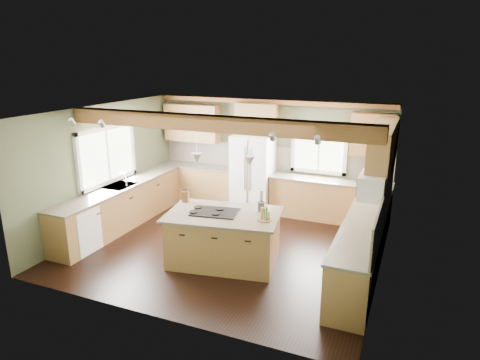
% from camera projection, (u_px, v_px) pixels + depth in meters
% --- Properties ---
extents(floor, '(5.60, 5.60, 0.00)m').
position_uv_depth(floor, '(227.00, 246.00, 8.25)').
color(floor, black).
rests_on(floor, ground).
extents(ceiling, '(5.60, 5.60, 0.00)m').
position_uv_depth(ceiling, '(226.00, 111.00, 7.52)').
color(ceiling, silver).
rests_on(ceiling, wall_back).
extents(wall_back, '(5.60, 0.00, 5.60)m').
position_uv_depth(wall_back, '(271.00, 154.00, 10.10)').
color(wall_back, '#4D553C').
rests_on(wall_back, ground).
extents(wall_left, '(0.00, 5.00, 5.00)m').
position_uv_depth(wall_left, '(105.00, 167.00, 8.93)').
color(wall_left, '#4D553C').
rests_on(wall_left, ground).
extents(wall_right, '(0.00, 5.00, 5.00)m').
position_uv_depth(wall_right, '(386.00, 201.00, 6.84)').
color(wall_right, '#4D553C').
rests_on(wall_right, ground).
extents(ceiling_beam, '(5.55, 0.26, 0.26)m').
position_uv_depth(ceiling_beam, '(211.00, 123.00, 7.03)').
color(ceiling_beam, brown).
rests_on(ceiling_beam, ceiling).
extents(soffit_trim, '(5.55, 0.20, 0.10)m').
position_uv_depth(soffit_trim, '(270.00, 102.00, 9.66)').
color(soffit_trim, brown).
rests_on(soffit_trim, ceiling).
extents(backsplash_back, '(5.58, 0.03, 0.58)m').
position_uv_depth(backsplash_back, '(271.00, 158.00, 10.11)').
color(backsplash_back, brown).
rests_on(backsplash_back, wall_back).
extents(backsplash_right, '(0.03, 3.70, 0.58)m').
position_uv_depth(backsplash_right, '(384.00, 205.00, 6.92)').
color(backsplash_right, brown).
rests_on(backsplash_right, wall_right).
extents(base_cab_back_left, '(2.02, 0.60, 0.88)m').
position_uv_depth(base_cab_back_left, '(199.00, 184.00, 10.74)').
color(base_cab_back_left, brown).
rests_on(base_cab_back_left, floor).
extents(counter_back_left, '(2.06, 0.64, 0.04)m').
position_uv_depth(counter_back_left, '(198.00, 166.00, 10.61)').
color(counter_back_left, '#463E33').
rests_on(counter_back_left, base_cab_back_left).
extents(base_cab_back_right, '(2.62, 0.60, 0.88)m').
position_uv_depth(base_cab_back_right, '(329.00, 200.00, 9.52)').
color(base_cab_back_right, brown).
rests_on(base_cab_back_right, floor).
extents(counter_back_right, '(2.66, 0.64, 0.04)m').
position_uv_depth(counter_back_right, '(330.00, 181.00, 9.39)').
color(counter_back_right, '#463E33').
rests_on(counter_back_right, base_cab_back_right).
extents(base_cab_left, '(0.60, 3.70, 0.88)m').
position_uv_depth(base_cab_left, '(122.00, 207.00, 9.11)').
color(base_cab_left, brown).
rests_on(base_cab_left, floor).
extents(counter_left, '(0.64, 3.74, 0.04)m').
position_uv_depth(counter_left, '(120.00, 186.00, 8.98)').
color(counter_left, '#463E33').
rests_on(counter_left, base_cab_left).
extents(base_cab_right, '(0.60, 3.70, 0.88)m').
position_uv_depth(base_cab_right, '(363.00, 246.00, 7.24)').
color(base_cab_right, brown).
rests_on(base_cab_right, floor).
extents(counter_right, '(0.64, 3.74, 0.04)m').
position_uv_depth(counter_right, '(365.00, 221.00, 7.11)').
color(counter_right, '#463E33').
rests_on(counter_right, base_cab_right).
extents(upper_cab_back_left, '(1.40, 0.35, 0.90)m').
position_uv_depth(upper_cab_back_left, '(192.00, 123.00, 10.51)').
color(upper_cab_back_left, brown).
rests_on(upper_cab_back_left, wall_back).
extents(upper_cab_over_fridge, '(0.96, 0.35, 0.70)m').
position_uv_depth(upper_cab_over_fridge, '(257.00, 119.00, 9.82)').
color(upper_cab_over_fridge, brown).
rests_on(upper_cab_over_fridge, wall_back).
extents(upper_cab_right, '(0.35, 2.20, 0.90)m').
position_uv_depth(upper_cab_right, '(383.00, 150.00, 7.52)').
color(upper_cab_right, brown).
rests_on(upper_cab_right, wall_right).
extents(upper_cab_back_corner, '(0.90, 0.35, 0.90)m').
position_uv_depth(upper_cab_back_corner, '(373.00, 135.00, 8.90)').
color(upper_cab_back_corner, brown).
rests_on(upper_cab_back_corner, wall_back).
extents(window_left, '(0.04, 1.60, 1.05)m').
position_uv_depth(window_left, '(106.00, 155.00, 8.90)').
color(window_left, white).
rests_on(window_left, wall_left).
extents(window_back, '(1.10, 0.04, 1.00)m').
position_uv_depth(window_back, '(319.00, 148.00, 9.58)').
color(window_back, white).
rests_on(window_back, wall_back).
extents(sink, '(0.50, 0.65, 0.03)m').
position_uv_depth(sink, '(120.00, 186.00, 8.98)').
color(sink, '#262628').
rests_on(sink, counter_left).
extents(faucet, '(0.02, 0.02, 0.28)m').
position_uv_depth(faucet, '(126.00, 180.00, 8.87)').
color(faucet, '#B2B2B7').
rests_on(faucet, sink).
extents(dishwasher, '(0.60, 0.60, 0.84)m').
position_uv_depth(dishwasher, '(78.00, 229.00, 7.96)').
color(dishwasher, white).
rests_on(dishwasher, floor).
extents(oven, '(0.60, 0.72, 0.84)m').
position_uv_depth(oven, '(349.00, 282.00, 6.10)').
color(oven, white).
rests_on(oven, floor).
extents(microwave, '(0.40, 0.70, 0.38)m').
position_uv_depth(microwave, '(372.00, 186.00, 6.81)').
color(microwave, white).
rests_on(microwave, wall_right).
extents(pendant_left, '(0.18, 0.18, 0.16)m').
position_uv_depth(pendant_left, '(197.00, 158.00, 7.22)').
color(pendant_left, '#B2B2B7').
rests_on(pendant_left, ceiling).
extents(pendant_right, '(0.18, 0.18, 0.16)m').
position_uv_depth(pendant_right, '(250.00, 161.00, 7.02)').
color(pendant_right, '#B2B2B7').
rests_on(pendant_right, ceiling).
extents(refrigerator, '(0.90, 0.74, 1.80)m').
position_uv_depth(refrigerator, '(253.00, 173.00, 9.99)').
color(refrigerator, white).
rests_on(refrigerator, floor).
extents(island, '(1.99, 1.41, 0.88)m').
position_uv_depth(island, '(224.00, 239.00, 7.52)').
color(island, brown).
rests_on(island, floor).
extents(island_top, '(2.13, 1.55, 0.04)m').
position_uv_depth(island_top, '(223.00, 214.00, 7.39)').
color(island_top, '#463E33').
rests_on(island_top, island).
extents(cooktop, '(0.87, 0.65, 0.02)m').
position_uv_depth(cooktop, '(215.00, 212.00, 7.42)').
color(cooktop, black).
rests_on(cooktop, island_top).
extents(knife_block, '(0.14, 0.11, 0.20)m').
position_uv_depth(knife_block, '(185.00, 196.00, 7.95)').
color(knife_block, brown).
rests_on(knife_block, island_top).
extents(utensil_crock, '(0.13, 0.13, 0.17)m').
position_uv_depth(utensil_crock, '(261.00, 206.00, 7.48)').
color(utensil_crock, '#403933').
rests_on(utensil_crock, island_top).
extents(bottle_tray, '(0.34, 0.34, 0.23)m').
position_uv_depth(bottle_tray, '(264.00, 213.00, 7.05)').
color(bottle_tray, '#563B1A').
rests_on(bottle_tray, island_top).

